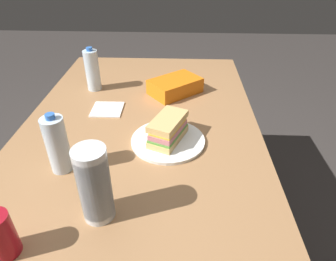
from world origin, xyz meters
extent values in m
plane|color=#383330|center=(0.00, 0.00, 0.00)|extent=(8.00, 8.00, 0.00)
cube|color=#9E7047|center=(0.00, 0.00, 0.71)|extent=(1.56, 0.94, 0.04)
cylinder|color=brown|center=(0.70, -0.39, 0.35)|extent=(0.07, 0.07, 0.69)
cylinder|color=brown|center=(0.70, 0.39, 0.35)|extent=(0.07, 0.07, 0.69)
cylinder|color=white|center=(-0.09, -0.12, 0.74)|extent=(0.27, 0.27, 0.01)
cube|color=#DBB26B|center=(-0.09, -0.12, 0.75)|extent=(0.19, 0.15, 0.02)
cube|color=#599E3F|center=(-0.09, -0.12, 0.77)|extent=(0.18, 0.14, 0.01)
cube|color=#C6727A|center=(-0.09, -0.12, 0.78)|extent=(0.18, 0.14, 0.02)
cube|color=yellow|center=(-0.09, -0.12, 0.80)|extent=(0.17, 0.13, 0.01)
cube|color=#DBB26B|center=(-0.07, -0.12, 0.81)|extent=(0.19, 0.15, 0.02)
cylinder|color=maroon|center=(-0.55, 0.25, 0.79)|extent=(0.07, 0.07, 0.12)
cube|color=orange|center=(0.31, -0.13, 0.77)|extent=(0.26, 0.27, 0.07)
cylinder|color=silver|center=(-0.25, 0.22, 0.82)|extent=(0.07, 0.07, 0.19)
cylinder|color=blue|center=(-0.25, 0.22, 0.93)|extent=(0.03, 0.03, 0.02)
cylinder|color=silver|center=(-0.43, 0.05, 0.78)|extent=(0.08, 0.08, 0.09)
cylinder|color=silver|center=(-0.43, 0.05, 0.80)|extent=(0.08, 0.08, 0.09)
cylinder|color=silver|center=(-0.43, 0.05, 0.81)|extent=(0.08, 0.08, 0.09)
cylinder|color=silver|center=(-0.43, 0.05, 0.83)|extent=(0.08, 0.08, 0.09)
cylinder|color=silver|center=(-0.43, 0.05, 0.85)|extent=(0.08, 0.08, 0.09)
cylinder|color=silver|center=(-0.43, 0.05, 0.87)|extent=(0.08, 0.08, 0.09)
cylinder|color=silver|center=(-0.43, 0.05, 0.89)|extent=(0.08, 0.08, 0.09)
cylinder|color=silver|center=(-0.43, 0.05, 0.90)|extent=(0.08, 0.08, 0.09)
cylinder|color=silver|center=(0.34, 0.26, 0.83)|extent=(0.07, 0.07, 0.19)
cylinder|color=blue|center=(0.34, 0.26, 0.93)|extent=(0.03, 0.03, 0.02)
cube|color=white|center=(0.14, 0.16, 0.73)|extent=(0.13, 0.13, 0.01)
camera|label=1|loc=(-0.96, -0.16, 1.37)|focal=31.61mm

